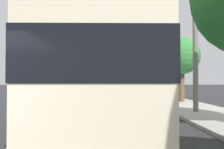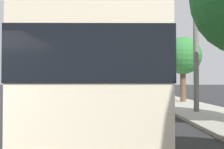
% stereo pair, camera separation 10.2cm
% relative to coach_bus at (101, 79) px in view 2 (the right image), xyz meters
% --- Properties ---
extents(sidewalk_curb, '(110.00, 3.60, 0.14)m').
position_rel_coach_bus_xyz_m(sidewalk_curb, '(3.09, -5.30, -1.71)').
color(sidewalk_curb, '#B2ADA3').
rests_on(sidewalk_curb, ground).
extents(lane_divider_line, '(110.00, 0.16, 0.01)m').
position_rel_coach_bus_xyz_m(lane_divider_line, '(3.09, 2.34, -1.78)').
color(lane_divider_line, silver).
rests_on(lane_divider_line, ground).
extents(coach_bus, '(11.19, 2.75, 3.14)m').
position_rel_coach_bus_xyz_m(coach_bus, '(0.00, 0.00, 0.00)').
color(coach_bus, beige).
rests_on(coach_bus, ground).
extents(car_far_distant, '(4.61, 1.98, 1.59)m').
position_rel_coach_bus_xyz_m(car_far_distant, '(27.39, -0.41, -1.03)').
color(car_far_distant, gold).
rests_on(car_far_distant, ground).
extents(car_ahead_same_lane, '(4.36, 1.96, 1.48)m').
position_rel_coach_bus_xyz_m(car_ahead_same_lane, '(28.87, 5.13, -1.09)').
color(car_ahead_same_lane, red).
rests_on(car_ahead_same_lane, ground).
extents(roadside_tree_far_block, '(2.82, 2.82, 5.03)m').
position_rel_coach_bus_xyz_m(roadside_tree_far_block, '(10.38, -5.90, 1.80)').
color(roadside_tree_far_block, brown).
rests_on(roadside_tree_far_block, ground).
extents(utility_pole, '(0.27, 0.27, 6.08)m').
position_rel_coach_bus_xyz_m(utility_pole, '(4.01, -4.79, 1.26)').
color(utility_pole, slate).
rests_on(utility_pole, ground).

